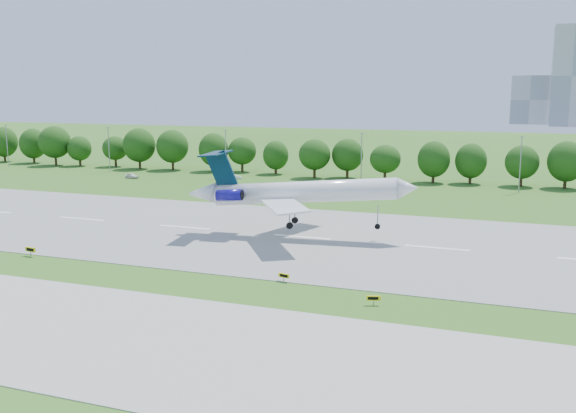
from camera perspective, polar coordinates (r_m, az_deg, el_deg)
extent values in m
plane|color=#2A5616|center=(84.35, -17.56, -5.16)|extent=(600.00, 600.00, 0.00)
cube|color=gray|center=(104.57, -9.18, -1.86)|extent=(400.00, 45.00, 0.08)
cylinder|color=#382314|center=(217.69, -23.70, 4.11)|extent=(0.70, 0.70, 3.60)
sphere|color=#15390E|center=(217.33, -23.78, 5.26)|extent=(8.40, 8.40, 8.40)
cylinder|color=#382314|center=(192.19, -15.04, 3.92)|extent=(0.70, 0.70, 3.60)
sphere|color=#15390E|center=(191.79, -15.10, 5.23)|extent=(8.40, 8.40, 8.40)
cylinder|color=#382314|center=(172.31, -4.08, 3.56)|extent=(0.70, 0.70, 3.60)
sphere|color=#15390E|center=(171.86, -4.10, 5.02)|extent=(8.40, 8.40, 8.40)
cylinder|color=#382314|center=(160.13, 9.10, 2.95)|extent=(0.70, 0.70, 3.60)
sphere|color=#15390E|center=(159.64, 9.14, 4.52)|extent=(8.40, 8.40, 8.40)
cylinder|color=#382314|center=(157.45, 23.53, 2.11)|extent=(0.70, 0.70, 3.60)
sphere|color=#15390E|center=(156.96, 23.64, 3.70)|extent=(8.40, 8.40, 8.40)
cylinder|color=gray|center=(203.24, -23.69, 4.93)|extent=(0.24, 0.24, 12.00)
cube|color=gray|center=(202.87, -23.81, 6.64)|extent=(0.90, 0.25, 0.18)
cylinder|color=gray|center=(180.80, -15.63, 4.86)|extent=(0.24, 0.24, 12.00)
cube|color=gray|center=(180.38, -15.72, 6.79)|extent=(0.90, 0.25, 0.18)
cylinder|color=gray|center=(162.86, -5.55, 4.64)|extent=(0.24, 0.24, 12.00)
cube|color=gray|center=(162.38, -5.59, 6.78)|extent=(0.90, 0.25, 0.18)
cylinder|color=gray|center=(151.01, 6.53, 4.19)|extent=(0.24, 0.24, 12.00)
cube|color=gray|center=(150.50, 6.58, 6.50)|extent=(0.90, 0.25, 0.18)
cylinder|color=gray|center=(146.75, 19.95, 3.47)|extent=(0.24, 0.24, 12.00)
cube|color=gray|center=(146.23, 20.09, 5.84)|extent=(0.90, 0.25, 0.18)
cube|color=#B2B2B7|center=(444.68, 23.83, 10.55)|extent=(22.00, 22.00, 62.00)
cube|color=#B2B2B7|center=(468.95, 20.69, 8.86)|extent=(24.00, 24.00, 32.00)
cylinder|color=white|center=(95.06, 1.46, 1.31)|extent=(27.56, 7.14, 5.06)
cone|color=white|center=(93.40, 10.60, 1.62)|extent=(3.55, 3.60, 3.37)
cone|color=white|center=(99.22, -7.55, 1.17)|extent=(4.98, 3.81, 3.47)
cube|color=white|center=(89.40, -0.31, 0.08)|extent=(10.29, 12.36, 0.54)
cube|color=white|center=(101.69, 1.20, 1.31)|extent=(7.73, 12.61, 0.54)
cube|color=#052237|center=(97.74, -5.89, 3.21)|extent=(4.91, 1.16, 6.21)
cube|color=#052237|center=(97.74, -6.43, 4.72)|extent=(4.14, 8.96, 0.40)
cylinder|color=navy|center=(95.44, -5.24, 1.01)|extent=(4.13, 2.28, 1.98)
cylinder|color=navy|center=(99.90, -4.45, 1.43)|extent=(4.13, 2.28, 1.98)
cylinder|color=gray|center=(94.28, 7.98, -0.82)|extent=(0.18, 0.18, 3.18)
cylinder|color=black|center=(94.60, 7.96, -1.77)|extent=(0.85, 0.39, 0.82)
cylinder|color=gray|center=(94.02, 0.14, -0.76)|extent=(0.22, 0.22, 3.18)
cylinder|color=black|center=(94.34, 0.14, -1.70)|extent=(1.05, 0.55, 1.00)
cylinder|color=gray|center=(97.87, 0.62, -0.32)|extent=(0.22, 0.22, 3.18)
cylinder|color=black|center=(98.17, 0.62, -1.23)|extent=(1.05, 0.55, 1.00)
cube|color=gray|center=(92.11, -21.89, -3.90)|extent=(0.12, 0.12, 0.77)
cube|color=yellow|center=(91.99, -21.92, -3.57)|extent=(1.76, 0.41, 0.60)
cube|color=black|center=(91.91, -21.97, -3.58)|extent=(1.31, 0.18, 0.38)
cube|color=gray|center=(74.33, -0.37, -6.48)|extent=(0.11, 0.11, 0.62)
cube|color=yellow|center=(74.20, -0.37, -6.16)|extent=(1.41, 0.48, 0.49)
cube|color=black|center=(74.13, -0.41, -6.18)|extent=(1.03, 0.26, 0.31)
cube|color=gray|center=(67.06, 7.61, -8.44)|extent=(0.11, 0.11, 0.63)
cube|color=yellow|center=(66.91, 7.62, -8.08)|extent=(1.42, 0.60, 0.50)
cube|color=black|center=(66.82, 7.63, -8.10)|extent=(1.04, 0.35, 0.32)
imported|color=white|center=(161.44, -4.70, 2.65)|extent=(3.40, 2.28, 1.06)
imported|color=silver|center=(166.69, -13.72, 2.67)|extent=(3.97, 2.20, 1.28)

